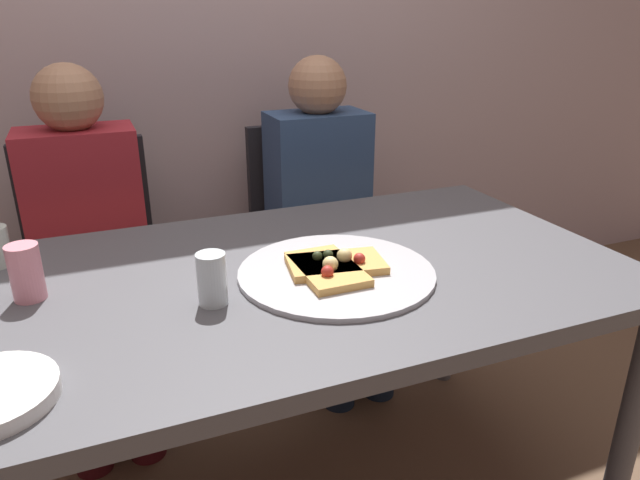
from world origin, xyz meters
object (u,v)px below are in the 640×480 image
Objects in this scene: pizza_tray at (336,272)px; pizza_slice_last at (337,263)px; dining_table at (279,301)px; pizza_slice_extra at (327,268)px; soda_can at (26,272)px; chair_left at (93,256)px; guest_in_sweater at (89,237)px; guest_in_beanie at (327,206)px; tumbler_far at (212,279)px; chair_right at (312,225)px.

pizza_slice_last reaches higher than pizza_tray.
dining_table is at bearing 159.16° from pizza_slice_last.
soda_can reaches higher than pizza_slice_extra.
pizza_tray is 0.03m from pizza_slice_extra.
soda_can is 0.14× the size of chair_left.
pizza_slice_extra is 0.64m from soda_can.
guest_in_sweater reaches higher than dining_table.
guest_in_beanie is at bearing 58.96° from dining_table.
tumbler_far is 0.10× the size of guest_in_sweater.
pizza_tray is 1.08m from chair_left.
chair_right is (0.94, 0.77, -0.29)m from soda_can.
guest_in_sweater is at bearing 10.42° from chair_right.
chair_left reaches higher than pizza_tray.
dining_table is 0.16m from pizza_tray.
soda_can is 0.65m from guest_in_sweater.
chair_right is (0.32, 0.91, -0.25)m from pizza_slice_extra.
guest_in_sweater is at bearing 106.49° from tumbler_far.
pizza_tray is 0.51× the size of chair_left.
tumbler_far is (-0.17, -0.09, 0.13)m from dining_table.
chair_left and chair_right have the same top height.
guest_in_beanie is (0.82, 0.00, 0.00)m from guest_in_sweater.
guest_in_beanie reaches higher than pizza_slice_last.
chair_right is at bearing 72.10° from pizza_slice_last.
chair_left reaches higher than tumbler_far.
tumbler_far is 1.15m from chair_right.
chair_left is at bearing 0.00° from chair_right.
pizza_slice_extra is 1.07m from chair_left.
pizza_slice_extra is 1.97× the size of tumbler_far.
dining_table is at bearing 120.13° from guest_in_sweater.
pizza_slice_last is 0.26× the size of chair_right.
guest_in_sweater is at bearing 0.00° from guest_in_beanie.
guest_in_beanie is at bearing -180.00° from guest_in_sweater.
pizza_slice_extra is 0.19× the size of guest_in_beanie.
pizza_tray is 0.51× the size of chair_right.
chair_right reaches higher than pizza_slice_extra.
soda_can reaches higher than pizza_tray.
dining_table is at bearing -8.32° from soda_can.
chair_left is at bearing 103.95° from tumbler_far.
pizza_slice_last is at bearing 7.96° from tumbler_far.
chair_right is 0.85m from guest_in_sweater.
tumbler_far is 0.84m from guest_in_sweater.
chair_left is (-0.53, 0.91, -0.24)m from pizza_tray.
guest_in_beanie is at bearing 169.58° from chair_left.
pizza_slice_last and pizza_slice_extra have the same top height.
guest_in_sweater is (-0.82, -0.15, 0.13)m from chair_right.
pizza_slice_extra is at bearing 5.36° from tumbler_far.
soda_can is at bearing 167.07° from pizza_slice_extra.
pizza_slice_last is 0.20× the size of guest_in_sweater.
pizza_slice_extra is at bearing -168.03° from pizza_tray.
soda_can is (-0.65, 0.13, 0.04)m from pizza_slice_last.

